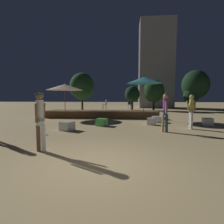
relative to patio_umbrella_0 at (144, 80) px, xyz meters
The scene contains 21 objects.
ground_plane 10.13m from the patio_umbrella_0, 102.07° to the right, with size 120.00×120.00×0.00m, color tan.
wooden_deck 4.67m from the patio_umbrella_0, 159.01° to the left, with size 9.55×2.32×0.65m.
patio_umbrella_0 is the anchor object (origin of this frame).
patio_umbrella_1 6.39m from the patio_umbrella_0, behind, with size 2.94×2.94×2.88m.
cube_seat_0 7.12m from the patio_umbrella_0, 132.44° to the right, with size 0.80×0.80×0.46m.
cube_seat_1 3.26m from the patio_umbrella_0, 61.21° to the right, with size 0.77×0.77×0.42m.
cube_seat_2 3.81m from the patio_umbrella_0, 83.96° to the right, with size 0.59×0.59×0.43m.
cube_seat_3 5.28m from the patio_umbrella_0, 34.40° to the right, with size 0.61×0.61×0.46m.
cube_seat_4 5.12m from the patio_umbrella_0, 131.22° to the right, with size 0.74×0.74×0.44m.
person_1 4.87m from the patio_umbrella_0, 59.94° to the right, with size 0.52×0.31×1.88m.
person_2 5.25m from the patio_umbrella_0, 82.58° to the right, with size 0.32×0.58×1.90m.
person_3 9.52m from the patio_umbrella_0, 115.33° to the right, with size 0.31×0.51×1.89m.
bistro_chair_0 4.21m from the patio_umbrella_0, 149.08° to the left, with size 0.46×0.45×0.90m.
bistro_chair_1 2.91m from the patio_umbrella_0, 117.12° to the left, with size 0.48×0.48×0.90m.
frisbee_disc 8.44m from the patio_umbrella_0, 129.52° to the right, with size 0.24×0.24×0.03m.
background_tree_0 9.89m from the patio_umbrella_0, 77.44° to the left, with size 2.68×2.68×4.01m.
background_tree_1 12.11m from the patio_umbrella_0, 127.73° to the left, with size 3.30×3.30×5.02m.
background_tree_2 10.69m from the patio_umbrella_0, 52.68° to the left, with size 1.83×1.83×2.96m.
background_tree_3 11.29m from the patio_umbrella_0, 51.44° to the left, with size 3.24×3.24×5.06m.
background_tree_4 10.94m from the patio_umbrella_0, 93.30° to the left, with size 2.06×2.06×3.30m.
distant_building 17.63m from the patio_umbrella_0, 78.52° to the left, with size 5.56×3.89×14.31m.
Camera 1 is at (0.80, -4.25, 1.74)m, focal length 28.00 mm.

